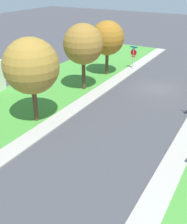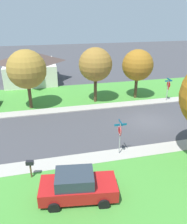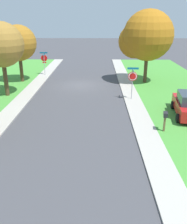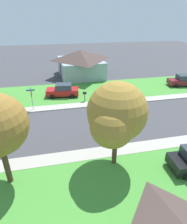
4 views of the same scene
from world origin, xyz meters
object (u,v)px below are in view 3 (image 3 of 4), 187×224
at_px(tree_across_right, 145,37).
at_px(mailbox, 165,117).
at_px(stop_sign_far_corner, 133,78).
at_px(stop_sign_near_corner, 44,60).
at_px(tree_sidewalk_far, 17,44).

height_order(tree_across_right, mailbox, tree_across_right).
bearing_deg(mailbox, stop_sign_far_corner, -79.29).
bearing_deg(stop_sign_near_corner, tree_sidewalk_far, 56.94).
height_order(tree_sidewalk_far, tree_across_right, tree_across_right).
bearing_deg(stop_sign_far_corner, stop_sign_near_corner, -45.08).
bearing_deg(tree_across_right, stop_sign_near_corner, -16.15).
xyz_separation_m(tree_sidewalk_far, mailbox, (-12.46, 12.48, -2.96)).
distance_m(stop_sign_near_corner, stop_sign_far_corner, 13.08).
relative_size(stop_sign_far_corner, tree_sidewalk_far, 0.47).
bearing_deg(stop_sign_near_corner, stop_sign_far_corner, 134.92).
bearing_deg(tree_across_right, stop_sign_far_corner, 73.00).
bearing_deg(tree_sidewalk_far, tree_across_right, 179.55).
relative_size(tree_across_right, mailbox, 5.65).
relative_size(stop_sign_near_corner, tree_across_right, 0.37).
bearing_deg(stop_sign_far_corner, tree_across_right, -107.00).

